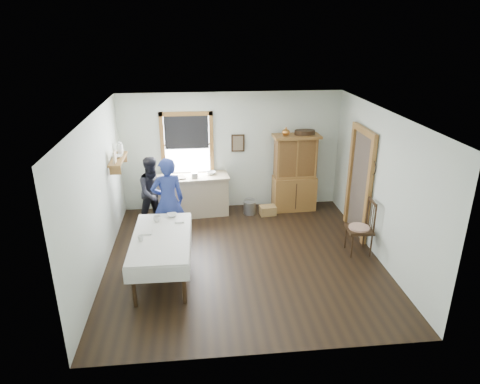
{
  "coord_description": "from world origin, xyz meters",
  "views": [
    {
      "loc": [
        -0.78,
        -6.92,
        4.09
      ],
      "look_at": [
        -0.03,
        0.3,
        1.21
      ],
      "focal_mm": 32.0,
      "sensor_mm": 36.0,
      "label": 1
    }
  ],
  "objects_px": {
    "spindle_chair": "(360,227)",
    "figure_dark": "(154,195)",
    "work_counter": "(193,195)",
    "china_hutch": "(295,173)",
    "woman_blue": "(168,204)",
    "pail": "(250,207)",
    "wicker_basket": "(268,210)",
    "dining_table": "(162,256)"
  },
  "relations": [
    {
      "from": "dining_table",
      "to": "wicker_basket",
      "type": "xyz_separation_m",
      "value": [
        2.21,
        2.32,
        -0.28
      ]
    },
    {
      "from": "spindle_chair",
      "to": "figure_dark",
      "type": "xyz_separation_m",
      "value": [
        -3.92,
        1.61,
        0.17
      ]
    },
    {
      "from": "pail",
      "to": "china_hutch",
      "type": "bearing_deg",
      "value": 8.53
    },
    {
      "from": "dining_table",
      "to": "figure_dark",
      "type": "distance_m",
      "value": 2.09
    },
    {
      "from": "work_counter",
      "to": "spindle_chair",
      "type": "relative_size",
      "value": 1.5
    },
    {
      "from": "work_counter",
      "to": "dining_table",
      "type": "bearing_deg",
      "value": -106.65
    },
    {
      "from": "pail",
      "to": "work_counter",
      "type": "bearing_deg",
      "value": 175.31
    },
    {
      "from": "spindle_chair",
      "to": "woman_blue",
      "type": "bearing_deg",
      "value": 171.36
    },
    {
      "from": "dining_table",
      "to": "wicker_basket",
      "type": "distance_m",
      "value": 3.22
    },
    {
      "from": "dining_table",
      "to": "pail",
      "type": "distance_m",
      "value": 3.04
    },
    {
      "from": "china_hutch",
      "to": "dining_table",
      "type": "distance_m",
      "value": 3.9
    },
    {
      "from": "work_counter",
      "to": "pail",
      "type": "relative_size",
      "value": 5.33
    },
    {
      "from": "spindle_chair",
      "to": "wicker_basket",
      "type": "height_order",
      "value": "spindle_chair"
    },
    {
      "from": "work_counter",
      "to": "china_hutch",
      "type": "height_order",
      "value": "china_hutch"
    },
    {
      "from": "dining_table",
      "to": "woman_blue",
      "type": "relative_size",
      "value": 1.17
    },
    {
      "from": "figure_dark",
      "to": "dining_table",
      "type": "bearing_deg",
      "value": -110.82
    },
    {
      "from": "woman_blue",
      "to": "figure_dark",
      "type": "relative_size",
      "value": 1.14
    },
    {
      "from": "china_hutch",
      "to": "pail",
      "type": "bearing_deg",
      "value": -173.99
    },
    {
      "from": "spindle_chair",
      "to": "pail",
      "type": "bearing_deg",
      "value": 136.71
    },
    {
      "from": "figure_dark",
      "to": "china_hutch",
      "type": "bearing_deg",
      "value": -18.97
    },
    {
      "from": "woman_blue",
      "to": "dining_table",
      "type": "bearing_deg",
      "value": 72.83
    },
    {
      "from": "pail",
      "to": "figure_dark",
      "type": "bearing_deg",
      "value": -169.66
    },
    {
      "from": "wicker_basket",
      "to": "figure_dark",
      "type": "xyz_separation_m",
      "value": [
        -2.5,
        -0.27,
        0.61
      ]
    },
    {
      "from": "spindle_chair",
      "to": "wicker_basket",
      "type": "xyz_separation_m",
      "value": [
        -1.42,
        1.88,
        -0.43
      ]
    },
    {
      "from": "china_hutch",
      "to": "pail",
      "type": "xyz_separation_m",
      "value": [
        -1.06,
        -0.16,
        -0.74
      ]
    },
    {
      "from": "china_hutch",
      "to": "figure_dark",
      "type": "distance_m",
      "value": 3.2
    },
    {
      "from": "wicker_basket",
      "to": "pail",
      "type": "bearing_deg",
      "value": 164.89
    },
    {
      "from": "dining_table",
      "to": "figure_dark",
      "type": "height_order",
      "value": "figure_dark"
    },
    {
      "from": "spindle_chair",
      "to": "pail",
      "type": "distance_m",
      "value": 2.73
    },
    {
      "from": "work_counter",
      "to": "pail",
      "type": "distance_m",
      "value": 1.32
    },
    {
      "from": "spindle_chair",
      "to": "wicker_basket",
      "type": "relative_size",
      "value": 3.01
    },
    {
      "from": "china_hutch",
      "to": "pail",
      "type": "distance_m",
      "value": 1.3
    },
    {
      "from": "spindle_chair",
      "to": "woman_blue",
      "type": "relative_size",
      "value": 0.66
    },
    {
      "from": "wicker_basket",
      "to": "figure_dark",
      "type": "relative_size",
      "value": 0.25
    },
    {
      "from": "china_hutch",
      "to": "spindle_chair",
      "type": "bearing_deg",
      "value": -72.91
    },
    {
      "from": "dining_table",
      "to": "work_counter",
      "type": "bearing_deg",
      "value": 78.22
    },
    {
      "from": "china_hutch",
      "to": "woman_blue",
      "type": "relative_size",
      "value": 1.1
    },
    {
      "from": "work_counter",
      "to": "figure_dark",
      "type": "xyz_separation_m",
      "value": [
        -0.81,
        -0.49,
        0.25
      ]
    },
    {
      "from": "work_counter",
      "to": "pail",
      "type": "bearing_deg",
      "value": -9.56
    },
    {
      "from": "spindle_chair",
      "to": "wicker_basket",
      "type": "bearing_deg",
      "value": 131.25
    },
    {
      "from": "work_counter",
      "to": "woman_blue",
      "type": "bearing_deg",
      "value": -114.93
    },
    {
      "from": "work_counter",
      "to": "china_hutch",
      "type": "bearing_deg",
      "value": -3.55
    }
  ]
}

